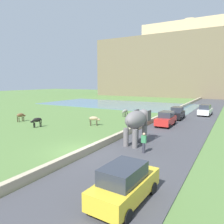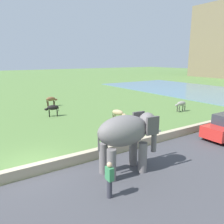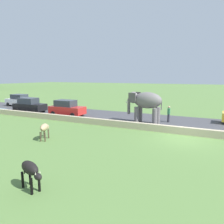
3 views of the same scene
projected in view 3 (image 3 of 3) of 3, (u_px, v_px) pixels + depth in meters
name	position (u px, v px, depth m)	size (l,w,h in m)	color
ground_plane	(183.00, 139.00, 15.03)	(220.00, 220.00, 0.00)	#567A3D
road_surface	(31.00, 110.00, 27.94)	(7.00, 120.00, 0.06)	#424247
barrier_wall	(18.00, 113.00, 23.67)	(0.40, 110.00, 0.58)	tan
elephant	(145.00, 102.00, 19.39)	(1.63, 3.52, 2.99)	slate
person_beside_elephant	(169.00, 114.00, 20.03)	(0.36, 0.22, 1.63)	#33333D
car_white	(19.00, 100.00, 30.86)	(1.93, 4.07, 1.80)	white
car_red	(67.00, 108.00, 23.37)	(1.81, 4.01, 1.80)	red
car_black	(29.00, 105.00, 25.75)	(1.92, 4.07, 1.80)	black
cow_tan	(44.00, 128.00, 14.69)	(1.40, 0.89, 1.15)	tan
cow_black	(31.00, 170.00, 8.14)	(0.76, 1.42, 1.15)	black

